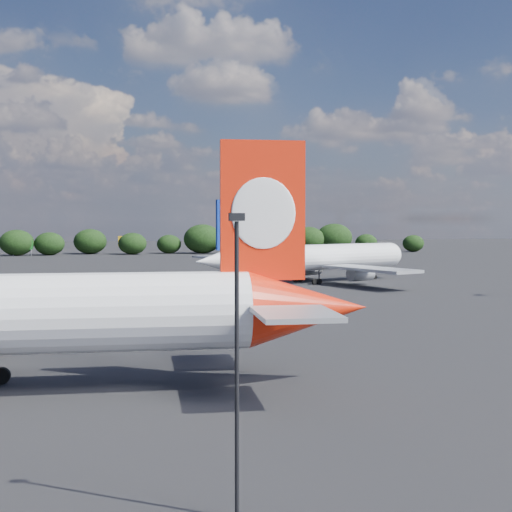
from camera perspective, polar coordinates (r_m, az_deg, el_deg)
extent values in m
plane|color=black|center=(100.79, -14.85, -3.25)|extent=(500.00, 500.00, 0.00)
cone|color=red|center=(46.58, 4.17, -4.20)|extent=(8.22, 5.42, 4.97)
cube|color=red|center=(45.63, 0.54, 3.66)|extent=(5.48, 0.81, 8.94)
ellipsoid|color=white|center=(45.34, 0.60, 3.44)|extent=(4.18, 0.44, 4.57)
ellipsoid|color=white|center=(45.93, 0.48, 3.43)|extent=(4.18, 0.44, 4.57)
cube|color=#95979D|center=(40.81, 3.18, -4.65)|extent=(4.81, 6.21, 0.30)
cube|color=#95979D|center=(51.47, 0.63, -3.06)|extent=(4.81, 6.21, 0.30)
cylinder|color=black|center=(49.95, -19.68, -9.02)|extent=(1.12, 0.51, 1.09)
cylinder|color=white|center=(120.30, 4.97, -0.10)|extent=(32.18, 15.71, 4.32)
sphere|color=white|center=(131.03, 10.62, 0.11)|extent=(5.57, 5.57, 4.32)
cone|color=white|center=(109.21, -3.27, -0.41)|extent=(7.99, 6.49, 4.32)
cube|color=navy|center=(110.33, -2.11, 2.50)|extent=(4.59, 2.09, 7.77)
ellipsoid|color=red|center=(110.11, -2.04, 2.42)|extent=(3.45, 1.45, 3.97)
ellipsoid|color=red|center=(110.55, -2.18, 2.42)|extent=(3.45, 1.45, 3.97)
cube|color=#95979D|center=(106.00, -1.18, -0.32)|extent=(5.47, 6.22, 0.26)
cube|color=#95979D|center=(114.16, -3.70, -0.09)|extent=(5.47, 6.22, 0.26)
cube|color=#95979D|center=(112.93, 9.16, -1.03)|extent=(11.39, 18.13, 0.47)
cube|color=#95979D|center=(130.38, 2.52, -0.46)|extent=(11.39, 18.13, 0.47)
cylinder|color=#95979D|center=(117.36, 8.37, -1.42)|extent=(4.86, 3.71, 2.33)
cube|color=#95979D|center=(117.32, 8.37, -1.13)|extent=(1.87, 0.92, 1.04)
cylinder|color=#95979D|center=(128.01, 4.27, -1.03)|extent=(4.86, 3.71, 2.33)
cube|color=#95979D|center=(127.97, 4.27, -0.76)|extent=(1.87, 0.92, 1.04)
cylinder|color=black|center=(117.40, 5.07, -1.65)|extent=(0.31, 0.31, 2.16)
cylinder|color=black|center=(117.47, 5.07, -2.05)|extent=(1.03, 0.70, 0.95)
cylinder|color=black|center=(116.89, 4.71, -2.07)|extent=(1.03, 0.70, 0.95)
cylinder|color=black|center=(121.50, 3.56, -1.49)|extent=(0.31, 0.31, 2.16)
cylinder|color=black|center=(121.57, 3.56, -1.88)|extent=(1.03, 0.70, 0.95)
cylinder|color=black|center=(121.01, 3.20, -1.90)|extent=(1.03, 0.70, 0.95)
cylinder|color=black|center=(128.86, 9.50, -1.29)|extent=(0.27, 0.27, 2.16)
cylinder|color=black|center=(128.92, 9.50, -1.67)|extent=(0.83, 0.56, 0.78)
cylinder|color=black|center=(25.69, -1.54, -9.23)|extent=(0.16, 0.16, 10.71)
cube|color=black|center=(25.10, -1.56, 3.14)|extent=(0.55, 0.30, 0.28)
cube|color=#13631C|center=(217.43, -18.21, 0.85)|extent=(6.00, 0.30, 2.60)
cylinder|color=#96999E|center=(217.79, -18.85, 0.26)|extent=(0.20, 0.20, 2.00)
cylinder|color=#96999E|center=(217.27, -17.54, 0.28)|extent=(0.20, 0.20, 2.00)
cube|color=gold|center=(222.33, -10.33, 1.20)|extent=(5.00, 0.30, 3.00)
cylinder|color=#96999E|center=(222.43, -10.33, 0.49)|extent=(0.30, 0.30, 2.50)
ellipsoid|color=black|center=(219.19, -18.60, 1.02)|extent=(9.91, 8.39, 7.63)
ellipsoid|color=black|center=(219.07, -16.20, 0.95)|extent=(8.85, 7.49, 6.81)
ellipsoid|color=black|center=(223.57, -13.13, 1.14)|extent=(9.97, 8.44, 7.67)
ellipsoid|color=black|center=(218.07, -9.86, 0.98)|extent=(8.55, 7.23, 6.58)
ellipsoid|color=black|center=(223.04, -6.97, 0.95)|extent=(7.57, 6.40, 5.82)
ellipsoid|color=black|center=(222.32, -4.30, 1.38)|extent=(11.80, 9.99, 9.08)
ellipsoid|color=black|center=(220.21, -1.71, 1.06)|extent=(8.74, 7.39, 6.72)
ellipsoid|color=black|center=(224.30, 1.69, 1.33)|extent=(11.05, 9.35, 8.50)
ellipsoid|color=black|center=(232.13, 4.24, 1.34)|extent=(10.65, 9.01, 8.19)
ellipsoid|color=black|center=(235.74, 6.27, 1.48)|extent=(11.99, 10.14, 9.22)
ellipsoid|color=black|center=(239.32, 8.81, 1.07)|extent=(7.45, 6.30, 5.73)
ellipsoid|color=black|center=(238.39, 12.47, 1.00)|extent=(7.15, 6.05, 5.50)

